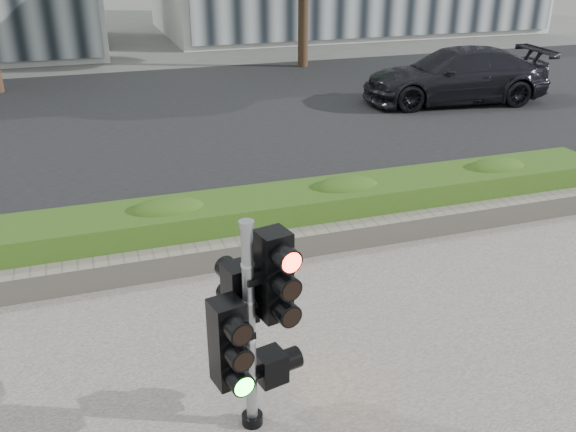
{
  "coord_description": "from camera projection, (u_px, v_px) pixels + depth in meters",
  "views": [
    {
      "loc": [
        -2.08,
        -5.34,
        4.07
      ],
      "look_at": [
        -0.08,
        0.6,
        1.26
      ],
      "focal_mm": 38.0,
      "sensor_mm": 36.0,
      "label": 1
    }
  ],
  "objects": [
    {
      "name": "car_dark",
      "position": [
        455.0,
        76.0,
        16.67
      ],
      "size": [
        5.29,
        2.73,
        1.47
      ],
      "primitive_type": "imported",
      "rotation": [
        0.0,
        0.0,
        -1.71
      ],
      "color": "black",
      "rests_on": "road"
    },
    {
      "name": "road",
      "position": [
        173.0,
        117.0,
        15.53
      ],
      "size": [
        60.0,
        13.0,
        0.02
      ],
      "primitive_type": "cube",
      "color": "black",
      "rests_on": "ground"
    },
    {
      "name": "hedge",
      "position": [
        251.0,
        219.0,
        8.94
      ],
      "size": [
        12.0,
        1.0,
        0.68
      ],
      "primitive_type": "cube",
      "color": "#577E26",
      "rests_on": "sidewalk"
    },
    {
      "name": "curb",
      "position": [
        241.0,
        222.0,
        9.59
      ],
      "size": [
        60.0,
        0.25,
        0.12
      ],
      "primitive_type": "cube",
      "color": "gray",
      "rests_on": "ground"
    },
    {
      "name": "ground",
      "position": [
        311.0,
        337.0,
        6.89
      ],
      "size": [
        120.0,
        120.0,
        0.0
      ],
      "primitive_type": "plane",
      "color": "#51514C",
      "rests_on": "ground"
    },
    {
      "name": "stone_wall",
      "position": [
        263.0,
        248.0,
        8.45
      ],
      "size": [
        12.0,
        0.32,
        0.34
      ],
      "primitive_type": "cube",
      "color": "gray",
      "rests_on": "sidewalk"
    },
    {
      "name": "traffic_signal",
      "position": [
        251.0,
        317.0,
        5.19
      ],
      "size": [
        0.74,
        0.6,
        2.05
      ],
      "rotation": [
        0.0,
        0.0,
        0.21
      ],
      "color": "black",
      "rests_on": "sidewalk"
    }
  ]
}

